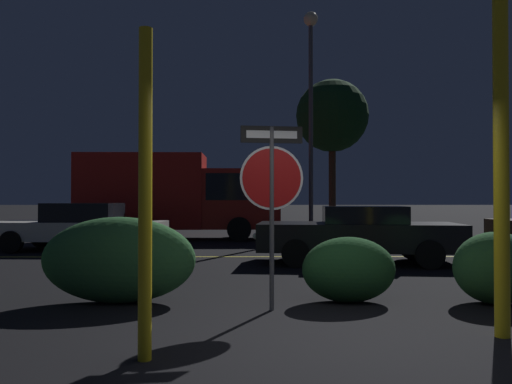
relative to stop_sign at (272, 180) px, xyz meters
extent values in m
plane|color=black|center=(0.57, -1.55, -1.69)|extent=(260.00, 260.00, 0.00)
cube|color=gold|center=(0.57, 6.05, -1.69)|extent=(35.56, 0.12, 0.01)
cylinder|color=#4C4C51|center=(0.00, 0.00, -0.50)|extent=(0.06, 0.06, 2.39)
cylinder|color=white|center=(0.00, 0.00, 0.03)|extent=(0.83, 0.12, 0.84)
cylinder|color=#B71414|center=(0.00, 0.00, 0.03)|extent=(0.77, 0.12, 0.77)
cube|color=black|center=(0.00, 0.00, 0.59)|extent=(0.81, 0.13, 0.22)
cube|color=white|center=(0.00, 0.00, 0.59)|extent=(0.67, 0.12, 0.10)
cylinder|color=yellow|center=(-1.22, -2.00, -0.20)|extent=(0.12, 0.12, 2.99)
cylinder|color=yellow|center=(2.36, -1.28, 0.10)|extent=(0.16, 0.16, 3.58)
ellipsoid|color=#2D6633|center=(-2.11, 0.46, -1.09)|extent=(2.13, 0.84, 1.20)
ellipsoid|color=#1E4C23|center=(1.10, 0.49, -1.24)|extent=(1.30, 0.76, 0.91)
ellipsoid|color=#285B2D|center=(3.10, 0.36, -1.20)|extent=(1.16, 0.89, 0.99)
cube|color=silver|center=(-5.19, 7.74, -1.14)|extent=(4.87, 1.98, 0.51)
cube|color=black|center=(-5.05, 7.73, -0.62)|extent=(1.98, 1.61, 0.52)
cylinder|color=black|center=(-6.71, 6.95, -1.39)|extent=(0.61, 0.23, 0.60)
cylinder|color=black|center=(-6.64, 8.65, -1.39)|extent=(0.61, 0.23, 0.60)
cylinder|color=black|center=(-3.74, 6.82, -1.39)|extent=(0.61, 0.23, 0.60)
cylinder|color=black|center=(-3.67, 8.53, -1.39)|extent=(0.61, 0.23, 0.60)
sphere|color=#F4EFCC|center=(-7.60, 8.39, -1.11)|extent=(0.14, 0.14, 0.14)
cube|color=black|center=(2.13, 4.77, -1.09)|extent=(4.61, 2.21, 0.61)
cube|color=black|center=(2.26, 4.75, -0.60)|extent=(1.93, 1.70, 0.38)
cylinder|color=black|center=(0.67, 4.06, -1.39)|extent=(0.62, 0.26, 0.60)
cylinder|color=black|center=(0.84, 5.75, -1.39)|extent=(0.62, 0.26, 0.60)
cylinder|color=black|center=(3.41, 3.78, -1.39)|extent=(0.62, 0.26, 0.60)
cylinder|color=black|center=(3.58, 5.47, -1.39)|extent=(0.62, 0.26, 0.60)
sphere|color=#F4EFCC|center=(-0.17, 4.45, -1.06)|extent=(0.14, 0.14, 0.14)
sphere|color=#F4EFCC|center=(-0.06, 5.54, -1.06)|extent=(0.14, 0.14, 0.14)
cube|color=maroon|center=(-0.64, 11.71, -0.23)|extent=(2.75, 2.11, 2.12)
cube|color=black|center=(-0.64, 11.71, 0.19)|extent=(2.48, 2.15, 0.93)
cube|color=maroon|center=(-4.22, 11.67, 0.04)|extent=(4.47, 2.26, 2.67)
cylinder|color=black|center=(-0.72, 12.77, -1.27)|extent=(0.84, 0.29, 0.84)
cylinder|color=black|center=(-0.70, 10.65, -1.27)|extent=(0.84, 0.29, 0.84)
cylinder|color=black|center=(-5.02, 12.72, -1.27)|extent=(0.84, 0.29, 0.84)
cylinder|color=black|center=(-5.00, 10.60, -1.27)|extent=(0.84, 0.29, 0.84)
cylinder|color=#4C4C51|center=(1.92, 11.90, 2.25)|extent=(0.16, 0.16, 7.88)
sphere|color=#F9E5B2|center=(1.92, 11.90, 6.46)|extent=(0.53, 0.53, 0.53)
cylinder|color=#422D1E|center=(3.37, 15.97, 0.34)|extent=(0.32, 0.32, 4.06)
sphere|color=#143819|center=(3.37, 15.97, 3.54)|extent=(3.27, 3.27, 3.27)
camera|label=1|loc=(-0.26, -6.49, -0.26)|focal=35.00mm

